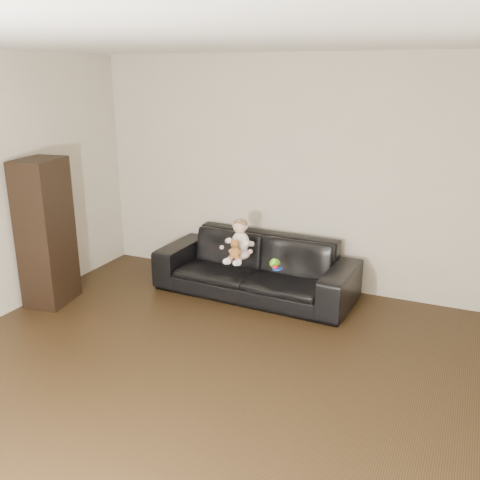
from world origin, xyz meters
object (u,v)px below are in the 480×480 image
at_px(toy_green, 275,263).
at_px(toy_blue_disc, 277,269).
at_px(teddy_bear, 235,249).
at_px(toy_rattle, 275,267).
at_px(baby, 240,242).
at_px(cabinet, 46,233).
at_px(sofa, 255,266).

bearing_deg(toy_green, toy_blue_disc, -46.50).
distance_m(teddy_bear, toy_green, 0.45).
relative_size(toy_green, toy_rattle, 2.12).
height_order(baby, toy_blue_disc, baby).
bearing_deg(cabinet, teddy_bear, 15.20).
bearing_deg(teddy_bear, toy_blue_disc, -15.15).
relative_size(sofa, teddy_bear, 10.13).
xyz_separation_m(baby, teddy_bear, (0.01, -0.14, -0.04)).
bearing_deg(baby, teddy_bear, -100.18).
relative_size(baby, toy_blue_disc, 4.29).
distance_m(sofa, toy_green, 0.39).
height_order(sofa, baby, baby).
distance_m(cabinet, toy_rattle, 2.44).
xyz_separation_m(baby, toy_blue_disc, (0.48, -0.12, -0.19)).
relative_size(cabinet, toy_rattle, 24.88).
relative_size(cabinet, baby, 3.43).
relative_size(sofa, toy_rattle, 35.28).
bearing_deg(cabinet, toy_blue_disc, 10.89).
xyz_separation_m(sofa, toy_green, (0.30, -0.19, 0.15)).
height_order(cabinet, toy_blue_disc, cabinet).
relative_size(teddy_bear, toy_rattle, 3.48).
bearing_deg(toy_green, sofa, 147.52).
height_order(teddy_bear, toy_blue_disc, teddy_bear).
bearing_deg(teddy_bear, toy_rattle, -16.39).
distance_m(baby, toy_rattle, 0.51).
height_order(baby, toy_green, baby).
bearing_deg(sofa, toy_rattle, -34.23).
xyz_separation_m(baby, toy_rattle, (0.47, -0.13, -0.17)).
bearing_deg(baby, toy_rattle, -29.92).
height_order(cabinet, baby, cabinet).
relative_size(toy_rattle, toy_blue_disc, 0.59).
distance_m(baby, teddy_bear, 0.14).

